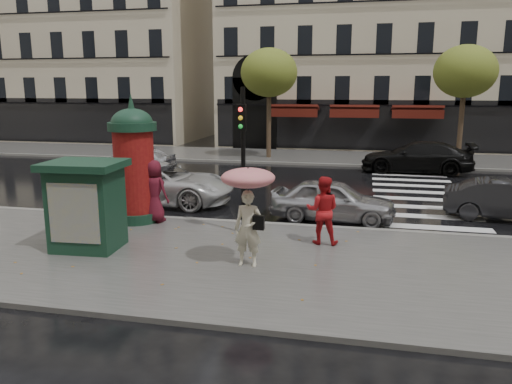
% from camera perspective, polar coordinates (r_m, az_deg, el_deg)
% --- Properties ---
extents(ground, '(160.00, 160.00, 0.00)m').
position_cam_1_polar(ground, '(13.33, -4.85, -7.20)').
color(ground, black).
rests_on(ground, ground).
extents(near_sidewalk, '(90.00, 7.00, 0.12)m').
position_cam_1_polar(near_sidewalk, '(12.86, -5.51, -7.65)').
color(near_sidewalk, '#474744').
rests_on(near_sidewalk, ground).
extents(far_sidewalk, '(90.00, 6.00, 0.12)m').
position_cam_1_polar(far_sidewalk, '(31.54, 5.38, 4.04)').
color(far_sidewalk, '#474744').
rests_on(far_sidewalk, ground).
extents(near_kerb, '(90.00, 0.25, 0.14)m').
position_cam_1_polar(near_kerb, '(16.07, -1.70, -3.56)').
color(near_kerb, slate).
rests_on(near_kerb, ground).
extents(far_kerb, '(90.00, 0.25, 0.14)m').
position_cam_1_polar(far_kerb, '(28.60, 4.64, 3.26)').
color(far_kerb, slate).
rests_on(far_kerb, ground).
extents(zebra_crossing, '(3.60, 11.75, 0.01)m').
position_cam_1_polar(zebra_crossing, '(22.16, 17.86, 0.01)').
color(zebra_crossing, silver).
rests_on(zebra_crossing, ground).
extents(bldg_far_left, '(24.00, 14.00, 22.90)m').
position_cam_1_polar(bldg_far_left, '(49.79, -20.14, 19.26)').
color(bldg_far_left, '#B7A88C').
rests_on(bldg_far_left, ground).
extents(tree_far_left, '(3.40, 3.40, 6.64)m').
position_cam_1_polar(tree_far_left, '(30.58, 1.51, 13.44)').
color(tree_far_left, '#38281C').
rests_on(tree_far_left, ground).
extents(tree_far_right, '(3.40, 3.40, 6.64)m').
position_cam_1_polar(tree_far_right, '(30.48, 22.79, 12.54)').
color(tree_far_right, '#38281C').
rests_on(tree_far_right, ground).
extents(woman_umbrella, '(1.28, 1.28, 2.46)m').
position_cam_1_polar(woman_umbrella, '(11.76, -0.90, -0.92)').
color(woman_umbrella, beige).
rests_on(woman_umbrella, near_sidewalk).
extents(woman_red, '(0.92, 0.72, 1.88)m').
position_cam_1_polar(woman_red, '(13.74, 7.63, -2.08)').
color(woman_red, '#B3161A').
rests_on(woman_red, near_sidewalk).
extents(man_burgundy, '(1.09, 0.83, 1.99)m').
position_cam_1_polar(man_burgundy, '(16.14, -11.60, 0.09)').
color(man_burgundy, '#57111E').
rests_on(man_burgundy, near_sidewalk).
extents(morris_column, '(1.51, 1.51, 4.05)m').
position_cam_1_polar(morris_column, '(16.24, -13.78, 3.45)').
color(morris_column, '#143423').
rests_on(morris_column, near_sidewalk).
extents(traffic_light, '(0.27, 0.40, 4.24)m').
position_cam_1_polar(traffic_light, '(14.25, -1.55, 5.21)').
color(traffic_light, black).
rests_on(traffic_light, near_sidewalk).
extents(newsstand, '(2.04, 1.76, 2.35)m').
position_cam_1_polar(newsstand, '(13.88, -18.81, -1.33)').
color(newsstand, '#143423').
rests_on(newsstand, near_sidewalk).
extents(car_silver, '(4.18, 1.91, 1.39)m').
position_cam_1_polar(car_silver, '(16.66, 8.77, -0.92)').
color(car_silver, '#9E9DA2').
rests_on(car_silver, ground).
extents(car_darkgrey, '(4.22, 1.94, 1.34)m').
position_cam_1_polar(car_darkgrey, '(18.58, 26.90, -0.83)').
color(car_darkgrey, black).
rests_on(car_darkgrey, ground).
extents(car_white, '(5.61, 2.61, 1.56)m').
position_cam_1_polar(car_white, '(19.26, -10.90, 0.99)').
color(car_white, '#BEBEBE').
rests_on(car_white, ground).
extents(car_black, '(5.68, 2.54, 1.62)m').
position_cam_1_polar(car_black, '(27.10, 17.90, 3.82)').
color(car_black, black).
rests_on(car_black, ground).
extents(car_far_silver, '(3.91, 1.73, 1.31)m').
position_cam_1_polar(car_far_silver, '(26.95, -13.22, 3.71)').
color(car_far_silver, '#BBBCC0').
rests_on(car_far_silver, ground).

